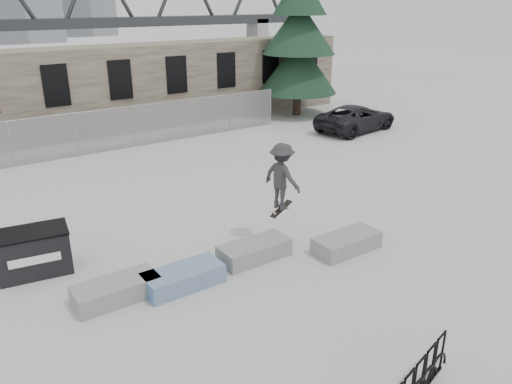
# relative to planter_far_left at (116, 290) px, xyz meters

# --- Properties ---
(ground) EXTENTS (120.00, 120.00, 0.00)m
(ground) POSITION_rel_planter_far_left_xyz_m (2.81, -0.10, -0.26)
(ground) COLOR #BABAB5
(ground) RESTS_ON ground
(stone_wall) EXTENTS (36.00, 2.58, 4.50)m
(stone_wall) POSITION_rel_planter_far_left_xyz_m (2.81, 16.14, 1.99)
(stone_wall) COLOR brown
(stone_wall) RESTS_ON ground
(chainlink_fence) EXTENTS (22.06, 0.06, 2.02)m
(chainlink_fence) POSITION_rel_planter_far_left_xyz_m (2.81, 12.40, 0.77)
(chainlink_fence) COLOR gray
(chainlink_fence) RESTS_ON ground
(planter_far_left) EXTENTS (2.00, 0.90, 0.49)m
(planter_far_left) POSITION_rel_planter_far_left_xyz_m (0.00, 0.00, 0.00)
(planter_far_left) COLOR gray
(planter_far_left) RESTS_ON ground
(planter_center_left) EXTENTS (2.00, 0.90, 0.49)m
(planter_center_left) POSITION_rel_planter_far_left_xyz_m (1.59, -0.40, 0.00)
(planter_center_left) COLOR #3564A1
(planter_center_left) RESTS_ON ground
(planter_center_right) EXTENTS (2.00, 0.90, 0.49)m
(planter_center_right) POSITION_rel_planter_far_left_xyz_m (3.88, -0.24, 0.00)
(planter_center_right) COLOR gray
(planter_center_right) RESTS_ON ground
(planter_offset) EXTENTS (2.00, 0.90, 0.49)m
(planter_offset) POSITION_rel_planter_far_left_xyz_m (6.32, -1.37, 0.00)
(planter_offset) COLOR gray
(planter_offset) RESTS_ON ground
(dumpster) EXTENTS (1.97, 1.38, 1.20)m
(dumpster) POSITION_rel_planter_far_left_xyz_m (-1.28, 2.46, 0.34)
(dumpster) COLOR black
(dumpster) RESTS_ON ground
(spruce_tree) EXTENTS (4.79, 4.79, 11.50)m
(spruce_tree) POSITION_rel_planter_far_left_xyz_m (16.68, 13.52, 4.60)
(spruce_tree) COLOR #38281E
(spruce_tree) RESTS_ON ground
(truss_bridge) EXTENTS (70.00, 3.00, 9.80)m
(truss_bridge) POSITION_rel_planter_far_left_xyz_m (12.81, 54.90, 3.87)
(truss_bridge) COLOR #2D3033
(truss_bridge) RESTS_ON ground
(suv) EXTENTS (5.34, 3.00, 1.41)m
(suv) POSITION_rel_planter_far_left_xyz_m (16.77, 8.51, 0.44)
(suv) COLOR black
(suv) RESTS_ON ground
(skateboarder) EXTENTS (0.94, 1.37, 2.16)m
(skateboarder) POSITION_rel_planter_far_left_xyz_m (5.14, 0.20, 1.78)
(skateboarder) COLOR #2E2E31
(skateboarder) RESTS_ON ground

